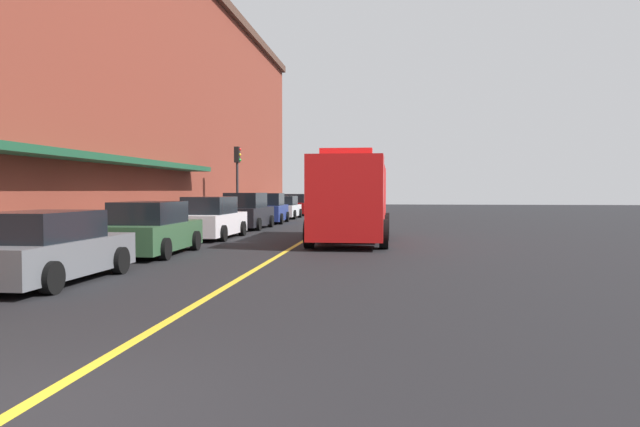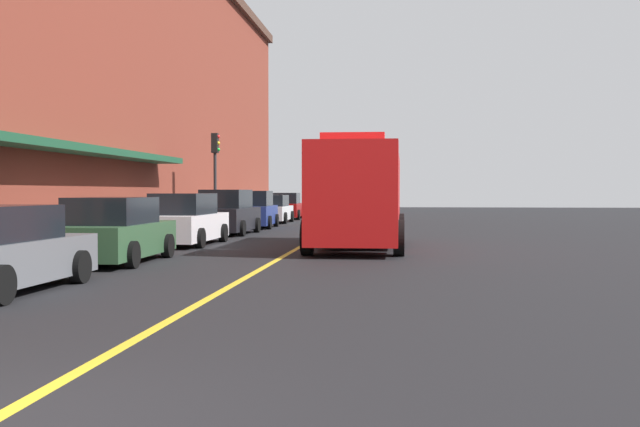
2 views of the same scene
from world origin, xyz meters
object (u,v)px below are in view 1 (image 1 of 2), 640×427
object	(u,v)px
fire_truck	(352,200)
parked_car_3	(211,219)
parked_car_5	(268,209)
traffic_light_near	(237,170)
parked_car_4	(247,212)
parked_car_2	(152,230)
parked_car_6	(284,208)
parked_car_7	(296,205)
parking_meter_0	(201,210)
parked_car_1	(47,249)

from	to	relation	value
fire_truck	parked_car_3	bearing A→B (deg)	-97.05
parked_car_5	traffic_light_near	bearing A→B (deg)	144.21
parked_car_5	traffic_light_near	distance (m)	3.37
parked_car_3	parked_car_4	xyz separation A→B (m)	(-0.02, 6.33, 0.06)
parked_car_2	parked_car_4	size ratio (longest dim) A/B	1.00
parked_car_3	parked_car_6	size ratio (longest dim) A/B	1.12
parked_car_7	traffic_light_near	xyz separation A→B (m)	(-1.27, -13.85, 2.37)
traffic_light_near	parked_car_2	bearing A→B (deg)	-85.10
parked_car_5	parking_meter_0	size ratio (longest dim) A/B	3.35
parked_car_5	parked_car_6	xyz separation A→B (m)	(-0.06, 6.06, -0.10)
parked_car_1	fire_truck	bearing A→B (deg)	-26.44
parked_car_4	parked_car_7	distance (m)	17.35
parked_car_5	parked_car_7	world-z (taller)	parked_car_5
parked_car_3	parked_car_7	size ratio (longest dim) A/B	1.13
parked_car_2	parked_car_7	distance (m)	30.05
parked_car_4	parked_car_7	xyz separation A→B (m)	(-0.09, 17.35, -0.07)
parked_car_4	parked_car_5	size ratio (longest dim) A/B	1.06
parked_car_1	parked_car_2	xyz separation A→B (m)	(0.02, 5.70, 0.04)
parked_car_1	parked_car_2	bearing A→B (deg)	0.48
parked_car_2	parked_car_6	bearing A→B (deg)	-0.84
parked_car_3	traffic_light_near	distance (m)	10.20
parked_car_1	parked_car_3	xyz separation A→B (m)	(0.01, 12.07, 0.08)
parked_car_7	traffic_light_near	distance (m)	14.10
parked_car_2	parked_car_5	world-z (taller)	parked_car_5
parked_car_3	traffic_light_near	world-z (taller)	traffic_light_near
parked_car_4	parked_car_6	bearing A→B (deg)	1.47
parked_car_1	parked_car_4	size ratio (longest dim) A/B	0.99
parked_car_3	traffic_light_near	xyz separation A→B (m)	(-1.38, 9.83, 2.35)
parked_car_2	parking_meter_0	bearing A→B (deg)	7.62
parked_car_2	parked_car_6	world-z (taller)	parked_car_2
parked_car_1	parked_car_6	xyz separation A→B (m)	(-0.07, 29.99, 0.02)
fire_truck	parking_meter_0	distance (m)	8.22
parked_car_2	traffic_light_near	xyz separation A→B (m)	(-1.39, 16.20, 2.39)
parked_car_6	fire_truck	size ratio (longest dim) A/B	0.52
parked_car_3	parked_car_6	distance (m)	17.93
parked_car_2	parked_car_3	world-z (taller)	parked_car_3
parked_car_2	parked_car_5	size ratio (longest dim) A/B	1.06
parked_car_6	traffic_light_near	bearing A→B (deg)	170.85
parked_car_3	fire_truck	xyz separation A→B (m)	(5.79, -0.75, 0.81)
parked_car_4	parked_car_2	bearing A→B (deg)	-178.71
parked_car_6	parked_car_7	xyz separation A→B (m)	(-0.03, 5.75, 0.05)
parked_car_1	parked_car_4	world-z (taller)	parked_car_4
parked_car_4	parked_car_3	bearing A→B (deg)	-178.66
parked_car_7	fire_truck	world-z (taller)	fire_truck
parked_car_1	traffic_light_near	size ratio (longest dim) A/B	1.09
parked_car_2	traffic_light_near	size ratio (longest dim) A/B	1.09
parked_car_5	parked_car_1	bearing A→B (deg)	177.92
fire_truck	traffic_light_near	xyz separation A→B (m)	(-7.17, 10.58, 1.54)
parking_meter_0	parked_car_3	bearing A→B (deg)	-65.25
parked_car_2	fire_truck	size ratio (longest dim) A/B	0.56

